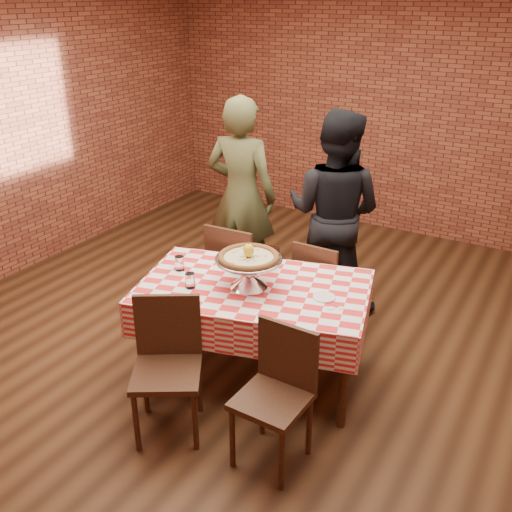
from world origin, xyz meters
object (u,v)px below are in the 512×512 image
at_px(water_glass_right, 179,263).
at_px(chair_far_right, 322,287).
at_px(chair_near_right, 272,402).
at_px(table, 254,332).
at_px(pizza, 249,258).
at_px(condiment_caddy, 271,257).
at_px(pizza_stand, 249,272).
at_px(water_glass_left, 190,281).
at_px(diner_black, 334,213).
at_px(chair_far_left, 240,271).
at_px(diner_olive, 242,196).
at_px(chair_near_left, 167,373).

height_order(water_glass_right, chair_far_right, water_glass_right).
bearing_deg(water_glass_right, chair_near_right, -29.15).
relative_size(table, pizza, 3.73).
xyz_separation_m(pizza, chair_far_right, (0.21, 0.82, -0.55)).
bearing_deg(chair_near_right, condiment_caddy, 121.64).
height_order(pizza_stand, water_glass_right, pizza_stand).
bearing_deg(water_glass_left, diner_black, 75.11).
bearing_deg(condiment_caddy, table, -84.71).
relative_size(pizza_stand, chair_far_left, 0.52).
relative_size(water_glass_right, chair_far_right, 0.13).
height_order(chair_near_right, diner_olive, diner_olive).
distance_m(pizza, diner_black, 1.32).
distance_m(water_glass_left, chair_far_right, 1.24).
bearing_deg(water_glass_left, chair_far_right, 62.34).
bearing_deg(water_glass_left, water_glass_right, 141.54).
bearing_deg(diner_olive, water_glass_left, 101.35).
height_order(water_glass_left, water_glass_right, same).
xyz_separation_m(pizza, diner_olive, (-0.82, 1.23, -0.06)).
height_order(table, chair_near_right, chair_near_right).
bearing_deg(water_glass_right, pizza_stand, 3.98).
bearing_deg(pizza, condiment_caddy, 93.93).
relative_size(chair_near_right, diner_black, 0.49).
bearing_deg(table, pizza_stand, -137.69).
relative_size(water_glass_left, chair_near_left, 0.12).
height_order(chair_far_right, diner_olive, diner_olive).
relative_size(diner_olive, diner_black, 1.03).
distance_m(chair_near_left, diner_black, 2.14).
bearing_deg(pizza_stand, chair_far_right, 75.76).
bearing_deg(diner_olive, pizza_stand, 116.78).
distance_m(water_glass_right, chair_near_left, 0.92).
xyz_separation_m(water_glass_right, diner_black, (0.64, 1.35, 0.08)).
bearing_deg(chair_near_right, chair_far_left, 130.02).
bearing_deg(table, chair_far_left, 128.51).
relative_size(pizza, chair_far_right, 0.49).
xyz_separation_m(pizza, water_glass_left, (-0.34, -0.23, -0.16)).
bearing_deg(chair_near_left, condiment_caddy, 52.49).
distance_m(table, chair_near_left, 0.82).
bearing_deg(diner_black, water_glass_right, 62.91).
xyz_separation_m(table, chair_far_right, (0.18, 0.79, 0.05)).
relative_size(water_glass_left, water_glass_right, 1.00).
xyz_separation_m(diner_olive, diner_black, (0.89, 0.08, -0.02)).
height_order(table, water_glass_left, water_glass_left).
bearing_deg(pizza, pizza_stand, 0.00).
bearing_deg(diner_black, chair_far_right, 104.02).
bearing_deg(table, diner_black, 88.09).
bearing_deg(chair_far_right, pizza, 76.90).
xyz_separation_m(water_glass_right, chair_far_right, (0.78, 0.86, -0.38)).
distance_m(chair_far_left, diner_olive, 0.78).
bearing_deg(diner_olive, chair_near_right, 119.08).
relative_size(condiment_caddy, diner_black, 0.08).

